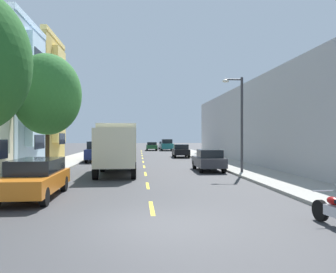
{
  "coord_description": "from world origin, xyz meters",
  "views": [
    {
      "loc": [
        -0.44,
        -8.93,
        2.4
      ],
      "look_at": [
        2.07,
        18.88,
        2.4
      ],
      "focal_mm": 34.94,
      "sensor_mm": 36.0,
      "label": 1
    }
  ],
  "objects_px": {
    "street_lamp": "(239,116)",
    "delivery_box_truck": "(117,145)",
    "parked_hatchback_charcoal": "(209,160)",
    "parked_suv_navy": "(98,151)",
    "parked_sedan_silver": "(163,145)",
    "parked_hatchback_black": "(181,151)",
    "street_tree_second": "(47,94)",
    "parked_sedan_red": "(116,146)",
    "moving_forest_sedan": "(152,146)",
    "parked_suv_teal": "(167,145)",
    "parked_pickup_sky": "(107,150)",
    "parked_wagon_orange": "(35,177)",
    "parked_suv_champagne": "(113,146)"
  },
  "relations": [
    {
      "from": "parked_wagon_orange",
      "to": "parked_sedan_silver",
      "type": "height_order",
      "value": "parked_wagon_orange"
    },
    {
      "from": "parked_pickup_sky",
      "to": "moving_forest_sedan",
      "type": "height_order",
      "value": "parked_pickup_sky"
    },
    {
      "from": "street_lamp",
      "to": "parked_sedan_silver",
      "type": "bearing_deg",
      "value": 92.2
    },
    {
      "from": "parked_hatchback_black",
      "to": "parked_sedan_silver",
      "type": "bearing_deg",
      "value": 90.14
    },
    {
      "from": "parked_sedan_red",
      "to": "parked_hatchback_black",
      "type": "bearing_deg",
      "value": -65.89
    },
    {
      "from": "delivery_box_truck",
      "to": "street_tree_second",
      "type": "bearing_deg",
      "value": 171.73
    },
    {
      "from": "parked_sedan_silver",
      "to": "street_lamp",
      "type": "bearing_deg",
      "value": -87.8
    },
    {
      "from": "parked_suv_champagne",
      "to": "moving_forest_sedan",
      "type": "xyz_separation_m",
      "value": [
        6.15,
        5.47,
        -0.24
      ]
    },
    {
      "from": "parked_suv_navy",
      "to": "parked_sedan_silver",
      "type": "height_order",
      "value": "parked_suv_navy"
    },
    {
      "from": "parked_suv_teal",
      "to": "parked_hatchback_charcoal",
      "type": "relative_size",
      "value": 1.2
    },
    {
      "from": "street_tree_second",
      "to": "parked_suv_navy",
      "type": "xyz_separation_m",
      "value": [
        2.09,
        9.6,
        -4.17
      ]
    },
    {
      "from": "parked_hatchback_charcoal",
      "to": "street_tree_second",
      "type": "bearing_deg",
      "value": -178.44
    },
    {
      "from": "parked_sedan_silver",
      "to": "parked_sedan_red",
      "type": "distance_m",
      "value": 10.44
    },
    {
      "from": "parked_pickup_sky",
      "to": "parked_hatchback_charcoal",
      "type": "relative_size",
      "value": 1.32
    },
    {
      "from": "parked_suv_teal",
      "to": "parked_sedan_silver",
      "type": "bearing_deg",
      "value": 90.24
    },
    {
      "from": "parked_pickup_sky",
      "to": "parked_sedan_red",
      "type": "relative_size",
      "value": 1.18
    },
    {
      "from": "street_tree_second",
      "to": "parked_sedan_silver",
      "type": "distance_m",
      "value": 42.0
    },
    {
      "from": "street_tree_second",
      "to": "parked_suv_teal",
      "type": "height_order",
      "value": "street_tree_second"
    },
    {
      "from": "street_lamp",
      "to": "delivery_box_truck",
      "type": "bearing_deg",
      "value": 171.72
    },
    {
      "from": "parked_wagon_orange",
      "to": "delivery_box_truck",
      "type": "bearing_deg",
      "value": 71.83
    },
    {
      "from": "parked_suv_teal",
      "to": "parked_wagon_orange",
      "type": "distance_m",
      "value": 42.99
    },
    {
      "from": "parked_suv_teal",
      "to": "parked_hatchback_black",
      "type": "height_order",
      "value": "parked_suv_teal"
    },
    {
      "from": "street_tree_second",
      "to": "parked_sedan_silver",
      "type": "height_order",
      "value": "street_tree_second"
    },
    {
      "from": "street_lamp",
      "to": "moving_forest_sedan",
      "type": "distance_m",
      "value": 36.22
    },
    {
      "from": "parked_suv_champagne",
      "to": "parked_suv_teal",
      "type": "xyz_separation_m",
      "value": [
        8.7,
        4.66,
        0.0
      ]
    },
    {
      "from": "street_lamp",
      "to": "parked_hatchback_black",
      "type": "height_order",
      "value": "street_lamp"
    },
    {
      "from": "parked_hatchback_charcoal",
      "to": "parked_hatchback_black",
      "type": "xyz_separation_m",
      "value": [
        -0.03,
        14.77,
        0.0
      ]
    },
    {
      "from": "parked_suv_navy",
      "to": "delivery_box_truck",
      "type": "bearing_deg",
      "value": -76.27
    },
    {
      "from": "street_tree_second",
      "to": "parked_suv_teal",
      "type": "distance_m",
      "value": 35.19
    },
    {
      "from": "delivery_box_truck",
      "to": "moving_forest_sedan",
      "type": "distance_m",
      "value": 34.94
    },
    {
      "from": "street_tree_second",
      "to": "parked_sedan_red",
      "type": "xyz_separation_m",
      "value": [
        2.07,
        34.51,
        -4.41
      ]
    },
    {
      "from": "parked_suv_navy",
      "to": "parked_suv_teal",
      "type": "height_order",
      "value": "same"
    },
    {
      "from": "parked_suv_navy",
      "to": "parked_sedan_red",
      "type": "height_order",
      "value": "parked_suv_navy"
    },
    {
      "from": "parked_hatchback_charcoal",
      "to": "parked_suv_navy",
      "type": "bearing_deg",
      "value": 133.13
    },
    {
      "from": "street_lamp",
      "to": "moving_forest_sedan",
      "type": "bearing_deg",
      "value": 96.57
    },
    {
      "from": "delivery_box_truck",
      "to": "parked_hatchback_black",
      "type": "xyz_separation_m",
      "value": [
        6.18,
        15.73,
        -1.08
      ]
    },
    {
      "from": "parked_suv_navy",
      "to": "parked_wagon_orange",
      "type": "bearing_deg",
      "value": -90.52
    },
    {
      "from": "parked_sedan_red",
      "to": "parked_suv_navy",
      "type": "bearing_deg",
      "value": -89.97
    },
    {
      "from": "parked_suv_navy",
      "to": "parked_sedan_red",
      "type": "distance_m",
      "value": 24.91
    },
    {
      "from": "street_lamp",
      "to": "parked_hatchback_charcoal",
      "type": "xyz_separation_m",
      "value": [
        -1.52,
        2.09,
        -2.92
      ]
    },
    {
      "from": "parked_suv_champagne",
      "to": "moving_forest_sedan",
      "type": "relative_size",
      "value": 1.08
    },
    {
      "from": "parked_pickup_sky",
      "to": "moving_forest_sedan",
      "type": "relative_size",
      "value": 1.18
    },
    {
      "from": "parked_sedan_red",
      "to": "parked_hatchback_black",
      "type": "xyz_separation_m",
      "value": [
        8.7,
        -19.44,
        0.01
      ]
    },
    {
      "from": "parked_pickup_sky",
      "to": "parked_sedan_silver",
      "type": "xyz_separation_m",
      "value": [
        8.54,
        22.99,
        -0.08
      ]
    },
    {
      "from": "parked_hatchback_charcoal",
      "to": "street_lamp",
      "type": "bearing_deg",
      "value": -53.86
    },
    {
      "from": "parked_suv_champagne",
      "to": "parked_suv_teal",
      "type": "distance_m",
      "value": 9.86
    },
    {
      "from": "parked_sedan_silver",
      "to": "parked_hatchback_black",
      "type": "xyz_separation_m",
      "value": [
        0.06,
        -25.31,
        0.01
      ]
    },
    {
      "from": "delivery_box_truck",
      "to": "parked_suv_teal",
      "type": "xyz_separation_m",
      "value": [
        6.14,
        33.92,
        -0.85
      ]
    },
    {
      "from": "parked_pickup_sky",
      "to": "parked_suv_teal",
      "type": "distance_m",
      "value": 18.04
    },
    {
      "from": "street_tree_second",
      "to": "delivery_box_truck",
      "type": "height_order",
      "value": "street_tree_second"
    }
  ]
}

